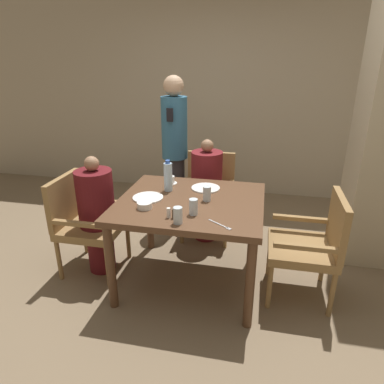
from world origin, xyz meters
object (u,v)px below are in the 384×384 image
at_px(chair_left_side, 84,219).
at_px(glass_tall_mid, 193,207).
at_px(diner_in_far_chair, 206,190).
at_px(diner_in_left_chair, 97,214).
at_px(glass_tall_near, 207,194).
at_px(water_bottle, 168,177).
at_px(chair_right_side, 313,242).
at_px(glass_tall_far, 178,215).
at_px(plate_main_right, 148,198).
at_px(bowl_small, 145,205).
at_px(chair_far_side, 209,191).
at_px(plate_main_left, 206,188).
at_px(teacup_with_saucer, 171,180).
at_px(standing_host, 175,148).

bearing_deg(chair_left_side, glass_tall_mid, -13.76).
bearing_deg(diner_in_far_chair, diner_in_left_chair, -137.17).
bearing_deg(glass_tall_near, glass_tall_mid, -101.06).
height_order(chair_left_side, water_bottle, water_bottle).
bearing_deg(chair_right_side, chair_left_side, 180.00).
relative_size(chair_right_side, water_bottle, 3.26).
relative_size(glass_tall_mid, glass_tall_far, 1.00).
bearing_deg(plate_main_right, diner_in_far_chair, 66.75).
relative_size(plate_main_right, bowl_small, 2.17).
height_order(chair_far_side, water_bottle, water_bottle).
height_order(water_bottle, glass_tall_near, water_bottle).
height_order(chair_left_side, diner_in_far_chair, diner_in_far_chair).
relative_size(diner_in_far_chair, glass_tall_far, 9.04).
bearing_deg(chair_right_side, diner_in_far_chair, 141.46).
bearing_deg(diner_in_left_chair, plate_main_left, 16.80).
bearing_deg(teacup_with_saucer, glass_tall_far, -71.22).
height_order(standing_host, glass_tall_far, standing_host).
bearing_deg(water_bottle, glass_tall_near, -22.89).
height_order(chair_left_side, plate_main_right, chair_left_side).
xyz_separation_m(diner_in_left_chair, glass_tall_mid, (0.93, -0.26, 0.27)).
bearing_deg(glass_tall_mid, teacup_with_saucer, 119.25).
height_order(chair_right_side, bowl_small, chair_right_side).
relative_size(standing_host, plate_main_right, 6.68).
distance_m(water_bottle, glass_tall_far, 0.65).
bearing_deg(glass_tall_near, plate_main_left, 101.84).
bearing_deg(diner_in_left_chair, bowl_small, -23.36).
xyz_separation_m(chair_left_side, diner_in_far_chair, (0.99, 0.79, 0.07)).
bearing_deg(chair_right_side, plate_main_right, -178.45).
bearing_deg(bowl_small, glass_tall_mid, -4.31).
height_order(water_bottle, glass_tall_mid, water_bottle).
relative_size(plate_main_right, glass_tall_far, 2.07).
distance_m(diner_in_far_chair, glass_tall_far, 1.24).
bearing_deg(glass_tall_far, glass_tall_mid, 65.12).
bearing_deg(glass_tall_near, diner_in_left_chair, -179.09).
bearing_deg(standing_host, diner_in_left_chair, -110.39).
bearing_deg(diner_in_left_chair, chair_far_side, 47.48).
xyz_separation_m(teacup_with_saucer, bowl_small, (-0.05, -0.57, -0.01)).
distance_m(chair_far_side, glass_tall_mid, 1.24).
distance_m(plate_main_left, bowl_small, 0.64).
xyz_separation_m(chair_left_side, glass_tall_mid, (1.07, -0.26, 0.34)).
distance_m(plate_main_left, glass_tall_mid, 0.54).
xyz_separation_m(plate_main_left, teacup_with_saucer, (-0.34, 0.06, 0.03)).
bearing_deg(chair_left_side, bowl_small, -18.93).
height_order(plate_main_left, teacup_with_saucer, teacup_with_saucer).
height_order(standing_host, water_bottle, standing_host).
relative_size(diner_in_far_chair, glass_tall_near, 9.04).
xyz_separation_m(diner_in_far_chair, chair_right_side, (0.99, -0.79, -0.07)).
xyz_separation_m(diner_in_far_chair, teacup_with_saucer, (-0.26, -0.45, 0.24)).
height_order(diner_in_far_chair, teacup_with_saucer, diner_in_far_chair).
relative_size(bowl_small, glass_tall_near, 0.96).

